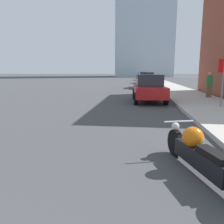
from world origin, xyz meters
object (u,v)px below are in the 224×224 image
(parked_car_yellow, at_px, (142,76))
(parked_car_red, at_px, (149,88))
(stop_sign, at_px, (223,75))
(parked_car_black, at_px, (145,78))
(parked_car_white, at_px, (141,75))
(motorcycle, at_px, (199,153))
(pedestrian, at_px, (209,85))
(parked_car_blue, at_px, (146,80))

(parked_car_yellow, bearing_deg, parked_car_red, -93.36)
(parked_car_red, distance_m, stop_sign, 4.17)
(parked_car_black, distance_m, parked_car_white, 24.86)
(parked_car_black, xyz_separation_m, parked_car_white, (-0.35, 24.86, -0.02))
(motorcycle, xyz_separation_m, parked_car_yellow, (-0.22, 44.66, 0.49))
(parked_car_black, height_order, stop_sign, stop_sign)
(pedestrian, bearing_deg, stop_sign, -99.47)
(motorcycle, xyz_separation_m, parked_car_white, (-0.39, 56.64, 0.43))
(parked_car_blue, xyz_separation_m, parked_car_yellow, (0.03, 23.68, 0.01))
(parked_car_red, height_order, parked_car_blue, parked_car_blue)
(parked_car_blue, bearing_deg, stop_sign, -82.69)
(motorcycle, bearing_deg, parked_car_blue, 74.18)
(pedestrian, bearing_deg, parked_car_white, 94.81)
(parked_car_black, height_order, pedestrian, pedestrian)
(parked_car_yellow, distance_m, parked_car_white, 11.98)
(parked_car_red, xyz_separation_m, pedestrian, (3.88, 1.53, 0.16))
(pedestrian, bearing_deg, parked_car_black, 99.52)
(parked_car_black, xyz_separation_m, pedestrian, (3.49, -20.81, 0.12))
(parked_car_red, height_order, parked_car_black, parked_car_black)
(parked_car_red, xyz_separation_m, stop_sign, (3.21, -2.53, 0.83))
(motorcycle, distance_m, pedestrian, 11.51)
(parked_car_red, xyz_separation_m, parked_car_blue, (0.17, 11.54, 0.07))
(parked_car_black, bearing_deg, parked_car_red, -96.73)
(motorcycle, xyz_separation_m, stop_sign, (2.78, 6.90, 1.25))
(motorcycle, relative_size, parked_car_white, 0.51)
(motorcycle, xyz_separation_m, parked_car_black, (-0.04, 31.78, 0.46))
(motorcycle, relative_size, parked_car_black, 0.55)
(parked_car_white, relative_size, stop_sign, 2.15)
(parked_car_blue, bearing_deg, pedestrian, -74.53)
(parked_car_red, relative_size, parked_car_black, 0.93)
(motorcycle, xyz_separation_m, parked_car_red, (-0.43, 9.43, 0.42))
(motorcycle, bearing_deg, parked_car_black, 73.55)
(parked_car_yellow, distance_m, stop_sign, 37.88)
(stop_sign, relative_size, pedestrian, 1.36)
(parked_car_blue, distance_m, parked_car_black, 10.80)
(parked_car_black, relative_size, pedestrian, 2.74)
(parked_car_black, relative_size, stop_sign, 2.01)
(parked_car_black, distance_m, parked_car_yellow, 12.88)
(stop_sign, xyz_separation_m, pedestrian, (0.68, 4.06, -0.67))
(parked_car_yellow, xyz_separation_m, pedestrian, (3.68, -33.69, 0.09))
(parked_car_blue, bearing_deg, parked_car_red, -95.72)
(parked_car_red, bearing_deg, parked_car_black, 85.64)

